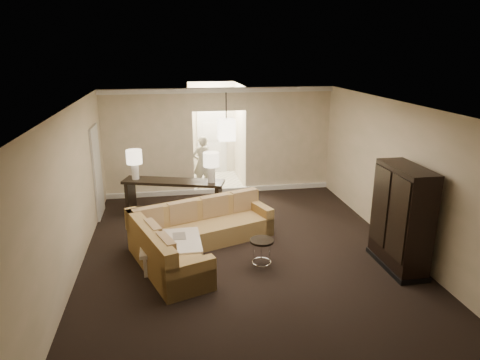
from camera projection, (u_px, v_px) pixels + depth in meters
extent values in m
plane|color=black|center=(248.00, 260.00, 7.90)|extent=(8.00, 8.00, 0.00)
cube|color=beige|center=(220.00, 141.00, 11.25)|extent=(6.00, 0.04, 2.80)
cube|color=beige|center=(334.00, 331.00, 3.72)|extent=(6.00, 0.04, 2.80)
cube|color=beige|center=(68.00, 198.00, 7.00)|extent=(0.04, 8.00, 2.80)
cube|color=beige|center=(406.00, 180.00, 7.97)|extent=(0.04, 8.00, 2.80)
cube|color=white|center=(248.00, 108.00, 7.07)|extent=(6.00, 8.00, 0.02)
cube|color=white|center=(219.00, 90.00, 10.81)|extent=(6.00, 0.10, 0.12)
cube|color=white|center=(221.00, 190.00, 11.60)|extent=(6.00, 0.10, 0.12)
cube|color=silver|center=(97.00, 172.00, 9.75)|extent=(0.05, 0.90, 2.10)
cube|color=white|center=(216.00, 181.00, 12.61)|extent=(1.40, 2.00, 0.01)
cube|color=beige|center=(191.00, 135.00, 12.08)|extent=(0.04, 2.00, 2.80)
cube|color=beige|center=(240.00, 133.00, 12.31)|extent=(0.04, 2.00, 2.80)
cube|color=beige|center=(212.00, 128.00, 13.14)|extent=(1.40, 0.04, 2.80)
cube|color=silver|center=(212.00, 139.00, 13.21)|extent=(0.90, 0.05, 2.10)
cube|color=brown|center=(204.00, 233.00, 8.58)|extent=(2.95, 1.75, 0.40)
cube|color=brown|center=(177.00, 268.00, 7.21)|extent=(1.24, 1.53, 0.40)
cube|color=brown|center=(197.00, 209.00, 8.71)|extent=(2.74, 1.16, 0.43)
cube|color=brown|center=(149.00, 239.00, 7.33)|extent=(0.97, 2.21, 0.43)
cube|color=brown|center=(259.00, 217.00, 9.17)|extent=(0.46, 0.86, 0.58)
cube|color=brown|center=(190.00, 278.00, 6.71)|extent=(0.86, 0.46, 0.58)
cube|color=olive|center=(148.00, 218.00, 8.18)|extent=(0.60, 0.34, 0.43)
cube|color=olive|center=(182.00, 212.00, 8.51)|extent=(0.60, 0.34, 0.43)
cube|color=olive|center=(214.00, 206.00, 8.84)|extent=(0.60, 0.34, 0.43)
cube|color=olive|center=(244.00, 200.00, 9.18)|extent=(0.60, 0.34, 0.43)
cube|color=olive|center=(153.00, 235.00, 7.46)|extent=(0.33, 0.58, 0.43)
cube|color=olive|center=(166.00, 250.00, 6.91)|extent=(0.33, 0.58, 0.43)
cube|color=white|center=(171.00, 253.00, 7.79)|extent=(0.98, 0.98, 0.36)
cube|color=white|center=(171.00, 242.00, 7.72)|extent=(1.09, 1.09, 0.06)
cube|color=black|center=(168.00, 242.00, 7.65)|extent=(0.06, 0.17, 0.02)
cube|color=beige|center=(179.00, 236.00, 7.89)|extent=(0.24, 0.32, 0.01)
cube|color=black|center=(173.00, 182.00, 9.68)|extent=(2.34, 1.19, 0.06)
cube|color=black|center=(131.00, 198.00, 9.95)|extent=(0.22, 0.47, 0.83)
cube|color=black|center=(219.00, 202.00, 9.68)|extent=(0.22, 0.47, 0.83)
cube|color=black|center=(175.00, 212.00, 9.90)|extent=(2.23, 1.11, 0.04)
cube|color=black|center=(402.00, 218.00, 7.42)|extent=(0.51, 1.24, 1.86)
cube|color=black|center=(398.00, 219.00, 7.05)|extent=(0.03, 0.55, 1.42)
cube|color=black|center=(380.00, 206.00, 7.63)|extent=(0.03, 0.55, 1.42)
cube|color=black|center=(396.00, 264.00, 7.68)|extent=(0.55, 1.29, 0.09)
cylinder|color=black|center=(262.00, 241.00, 7.51)|extent=(0.43, 0.43, 0.04)
torus|color=silver|center=(262.00, 262.00, 7.64)|extent=(0.35, 0.35, 0.02)
cylinder|color=silver|center=(270.00, 252.00, 7.66)|extent=(0.02, 0.02, 0.50)
cylinder|color=silver|center=(254.00, 252.00, 7.68)|extent=(0.02, 0.02, 0.50)
cylinder|color=silver|center=(261.00, 258.00, 7.43)|extent=(0.02, 0.02, 0.50)
cylinder|color=white|center=(135.00, 171.00, 9.74)|extent=(0.17, 0.17, 0.36)
cylinder|color=#FFE8BF|center=(134.00, 157.00, 9.64)|extent=(0.35, 0.35, 0.31)
cylinder|color=white|center=(211.00, 174.00, 9.51)|extent=(0.17, 0.17, 0.36)
cylinder|color=#FFE8BF|center=(211.00, 159.00, 9.41)|extent=(0.35, 0.35, 0.31)
cylinder|color=black|center=(226.00, 106.00, 9.71)|extent=(0.02, 0.02, 0.60)
cube|color=#FFECC6|center=(226.00, 130.00, 9.87)|extent=(0.38, 0.38, 0.48)
imported|color=beige|center=(202.00, 160.00, 11.63)|extent=(0.68, 0.54, 1.67)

